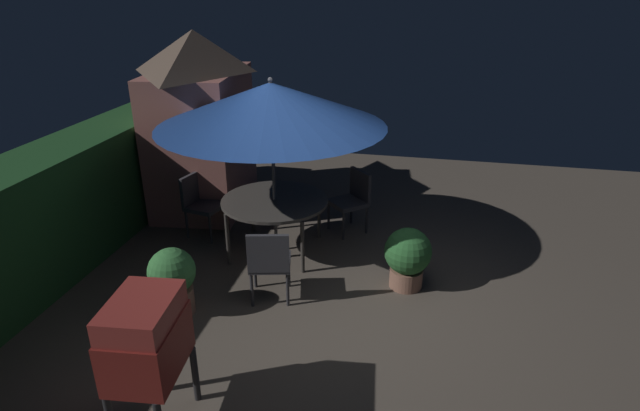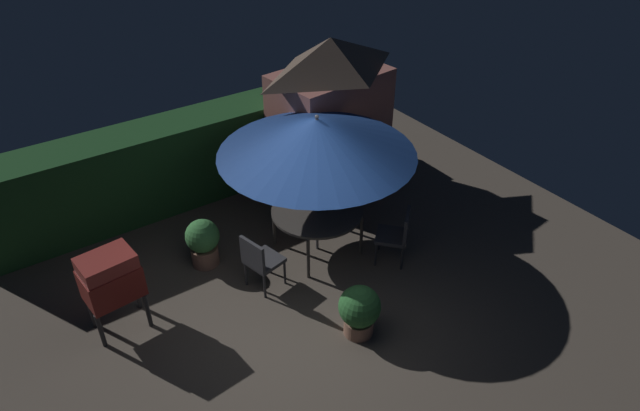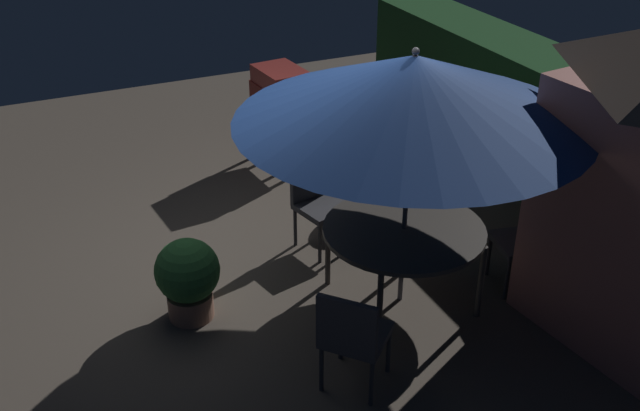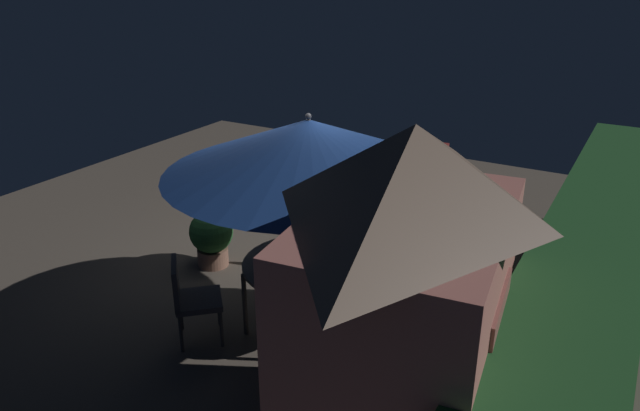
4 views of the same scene
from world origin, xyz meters
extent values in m
plane|color=brown|center=(0.00, 0.00, 0.00)|extent=(11.00, 11.00, 0.00)
cube|color=#1E4C23|center=(0.00, 3.50, 0.75)|extent=(6.87, 0.89, 1.51)
cube|color=#B26B60|center=(2.38, 2.49, 1.07)|extent=(2.07, 1.46, 2.15)
pyramid|color=brown|center=(2.38, 2.49, 2.44)|extent=(2.19, 1.54, 0.59)
cube|color=brown|center=(2.30, 3.12, 0.84)|extent=(0.81, 0.12, 1.68)
cylinder|color=#47423D|center=(1.04, 0.92, 0.73)|extent=(1.40, 1.40, 0.04)
cylinder|color=#3C3834|center=(0.55, 0.43, 0.36)|extent=(0.05, 0.05, 0.71)
cylinder|color=#3C3834|center=(1.53, 0.43, 0.36)|extent=(0.05, 0.05, 0.71)
cylinder|color=#3C3834|center=(0.55, 1.41, 0.36)|extent=(0.05, 0.05, 0.71)
cylinder|color=#3C3834|center=(1.53, 1.41, 0.36)|extent=(0.05, 0.05, 0.71)
cylinder|color=#4C4C51|center=(1.04, 0.92, 1.14)|extent=(0.04, 0.04, 2.27)
cone|color=navy|center=(1.04, 0.92, 2.00)|extent=(2.86, 2.86, 0.54)
sphere|color=#4C4C51|center=(1.04, 0.92, 2.30)|extent=(0.06, 0.06, 0.06)
cube|color=maroon|center=(-2.06, 1.03, 0.78)|extent=(0.75, 0.57, 0.45)
cube|color=maroon|center=(-2.06, 1.03, 1.10)|extent=(0.71, 0.54, 0.20)
cylinder|color=#262628|center=(-2.37, 0.82, 0.28)|extent=(0.06, 0.06, 0.55)
cylinder|color=#262628|center=(-1.75, 0.82, 0.28)|extent=(0.06, 0.06, 0.55)
cylinder|color=#262628|center=(-2.37, 1.24, 0.28)|extent=(0.06, 0.06, 0.55)
cylinder|color=#262628|center=(-1.75, 1.24, 0.28)|extent=(0.06, 0.06, 0.55)
cube|color=#38383D|center=(1.82, 0.07, 0.45)|extent=(0.65, 0.65, 0.06)
cube|color=#38383D|center=(1.96, -0.08, 0.68)|extent=(0.37, 0.35, 0.45)
cylinder|color=#2C2C30|center=(1.81, -0.21, 0.23)|extent=(0.04, 0.04, 0.45)
cylinder|color=#2C2C30|center=(2.10, 0.06, 0.23)|extent=(0.04, 0.04, 0.45)
cylinder|color=#2C2C30|center=(1.54, 0.08, 0.23)|extent=(0.04, 0.04, 0.45)
cylinder|color=#2C2C30|center=(1.83, 0.35, 0.23)|extent=(0.04, 0.04, 0.45)
cube|color=#38383D|center=(1.27, 2.02, 0.45)|extent=(0.55, 0.55, 0.06)
cube|color=#38383D|center=(1.32, 2.23, 0.68)|extent=(0.46, 0.15, 0.45)
cylinder|color=#2C2C30|center=(1.51, 2.18, 0.23)|extent=(0.04, 0.04, 0.45)
cylinder|color=#2C2C30|center=(1.12, 2.26, 0.23)|extent=(0.04, 0.04, 0.45)
cylinder|color=#2C2C30|center=(1.43, 1.78, 0.23)|extent=(0.04, 0.04, 0.45)
cylinder|color=#2C2C30|center=(1.04, 1.87, 0.23)|extent=(0.04, 0.04, 0.45)
cube|color=#38383D|center=(-0.05, 0.66, 0.45)|extent=(0.55, 0.55, 0.06)
cube|color=#38383D|center=(-0.26, 0.61, 0.68)|extent=(0.16, 0.46, 0.45)
cylinder|color=#2C2C30|center=(-0.29, 0.81, 0.23)|extent=(0.04, 0.04, 0.45)
cylinder|color=#2C2C30|center=(-0.20, 0.42, 0.23)|extent=(0.04, 0.04, 0.45)
cylinder|color=#2C2C30|center=(0.09, 0.90, 0.23)|extent=(0.04, 0.04, 0.45)
cylinder|color=#2C2C30|center=(0.19, 0.51, 0.23)|extent=(0.04, 0.04, 0.45)
cylinder|color=#936651|center=(0.49, -0.86, 0.12)|extent=(0.40, 0.40, 0.24)
sphere|color=#2D6B33|center=(0.49, -0.86, 0.47)|extent=(0.56, 0.56, 0.56)
cylinder|color=#936651|center=(-0.58, 1.60, 0.15)|extent=(0.42, 0.42, 0.30)
sphere|color=#3D8442|center=(-0.58, 1.60, 0.52)|extent=(0.51, 0.51, 0.51)
camera|label=1|loc=(-4.98, -0.97, 3.41)|focal=29.23mm
camera|label=2|loc=(-2.89, -4.90, 5.66)|focal=31.63mm
camera|label=3|loc=(5.69, -1.99, 4.00)|focal=41.61mm
camera|label=4|loc=(5.75, 3.75, 3.66)|focal=33.46mm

